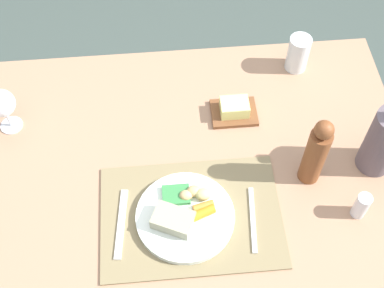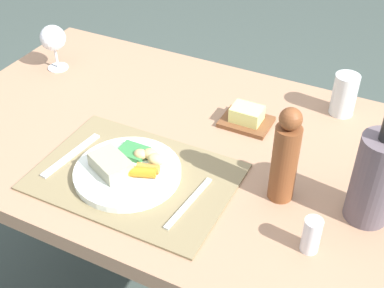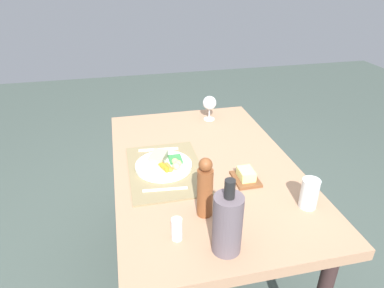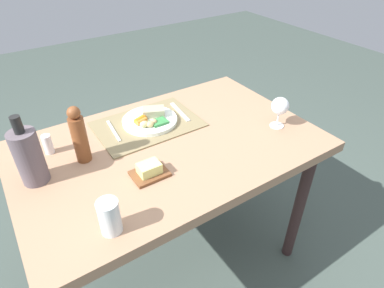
# 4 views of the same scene
# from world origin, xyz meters

# --- Properties ---
(ground_plane) EXTENTS (8.00, 8.00, 0.00)m
(ground_plane) POSITION_xyz_m (0.00, 0.00, 0.00)
(ground_plane) COLOR #404D46
(dining_table) EXTENTS (1.24, 0.80, 0.77)m
(dining_table) POSITION_xyz_m (0.00, 0.00, 0.69)
(dining_table) COLOR #A2795C
(dining_table) RESTS_ON ground_plane
(placemat) EXTENTS (0.46, 0.32, 0.01)m
(placemat) POSITION_xyz_m (0.01, -0.18, 0.78)
(placemat) COLOR olive
(placemat) RESTS_ON dining_table
(dinner_plate) EXTENTS (0.25, 0.25, 0.05)m
(dinner_plate) POSITION_xyz_m (-0.01, -0.18, 0.79)
(dinner_plate) COLOR white
(dinner_plate) RESTS_ON placemat
(fork) EXTENTS (0.04, 0.19, 0.00)m
(fork) POSITION_xyz_m (-0.17, -0.19, 0.78)
(fork) COLOR silver
(fork) RESTS_ON placemat
(knife) EXTENTS (0.03, 0.18, 0.00)m
(knife) POSITION_xyz_m (0.16, -0.20, 0.78)
(knife) COLOR silver
(knife) RESTS_ON placemat
(pepper_mill) EXTENTS (0.06, 0.06, 0.23)m
(pepper_mill) POSITION_xyz_m (0.33, -0.09, 0.88)
(pepper_mill) COLOR brown
(pepper_mill) RESTS_ON dining_table
(salt_shaker) EXTENTS (0.04, 0.04, 0.08)m
(salt_shaker) POSITION_xyz_m (0.43, -0.21, 0.81)
(salt_shaker) COLOR white
(salt_shaker) RESTS_ON dining_table
(butter_dish) EXTENTS (0.13, 0.10, 0.05)m
(butter_dish) POSITION_xyz_m (0.16, 0.14, 0.79)
(butter_dish) COLOR brown
(butter_dish) RESTS_ON dining_table
(cooler_bottle) EXTENTS (0.09, 0.09, 0.26)m
(cooler_bottle) POSITION_xyz_m (0.51, -0.06, 0.88)
(cooler_bottle) COLOR #5E5259
(cooler_bottle) RESTS_ON dining_table
(water_tumbler) EXTENTS (0.07, 0.07, 0.12)m
(water_tumbler) POSITION_xyz_m (0.37, 0.30, 0.82)
(water_tumbler) COLOR silver
(water_tumbler) RESTS_ON dining_table
(wine_glass) EXTENTS (0.08, 0.08, 0.14)m
(wine_glass) POSITION_xyz_m (-0.47, 0.15, 0.87)
(wine_glass) COLOR white
(wine_glass) RESTS_ON dining_table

